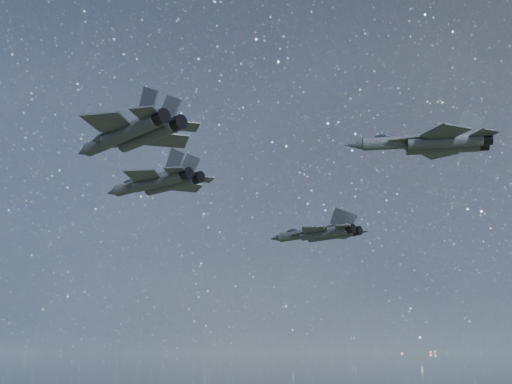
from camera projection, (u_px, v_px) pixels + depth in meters
The scene contains 4 objects.
jet_lead at pixel (158, 182), 79.16m from camera, with size 18.63×12.91×4.68m.
jet_left at pixel (320, 233), 92.18m from camera, with size 17.20×11.89×4.32m.
jet_right at pixel (131, 133), 56.99m from camera, with size 17.01×11.57×4.27m.
jet_slot at pixel (431, 143), 61.90m from camera, with size 15.38×10.24×3.91m.
Camera 1 is at (33.73, -58.93, 137.38)m, focal length 42.00 mm.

